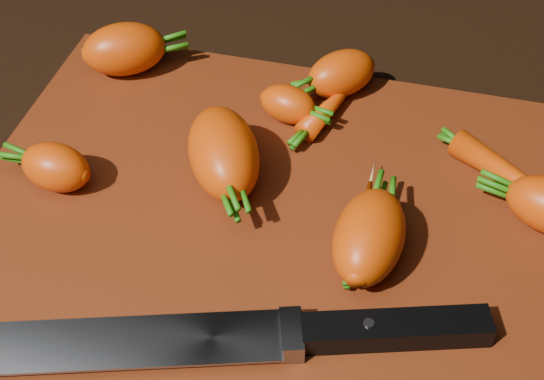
# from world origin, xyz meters

# --- Properties ---
(ground) EXTENTS (2.00, 2.00, 0.01)m
(ground) POSITION_xyz_m (0.00, 0.00, -0.01)
(ground) COLOR black
(cutting_board) EXTENTS (0.50, 0.40, 0.01)m
(cutting_board) POSITION_xyz_m (0.00, 0.00, 0.01)
(cutting_board) COLOR #5F250E
(cutting_board) RESTS_ON ground
(carrot_0) EXTENTS (0.09, 0.08, 0.05)m
(carrot_0) POSITION_xyz_m (-0.18, 0.15, 0.04)
(carrot_0) COLOR #C43C07
(carrot_0) RESTS_ON cutting_board
(carrot_1) EXTENTS (0.06, 0.05, 0.04)m
(carrot_1) POSITION_xyz_m (-0.18, -0.01, 0.03)
(carrot_1) COLOR #C43C07
(carrot_1) RESTS_ON cutting_board
(carrot_2) EXTENTS (0.10, 0.12, 0.06)m
(carrot_2) POSITION_xyz_m (-0.05, 0.03, 0.04)
(carrot_2) COLOR #C43C07
(carrot_2) RESTS_ON cutting_board
(carrot_3) EXTENTS (0.06, 0.09, 0.05)m
(carrot_3) POSITION_xyz_m (0.08, -0.03, 0.04)
(carrot_3) COLOR #C43C07
(carrot_3) RESTS_ON cutting_board
(carrot_4) EXTENTS (0.08, 0.08, 0.04)m
(carrot_4) POSITION_xyz_m (0.03, 0.17, 0.03)
(carrot_4) COLOR #C43C07
(carrot_4) RESTS_ON cutting_board
(carrot_5) EXTENTS (0.06, 0.05, 0.03)m
(carrot_5) POSITION_xyz_m (-0.01, 0.12, 0.03)
(carrot_5) COLOR #C43C07
(carrot_5) RESTS_ON cutting_board
(carrot_7) EXTENTS (0.05, 0.10, 0.02)m
(carrot_7) POSITION_xyz_m (0.03, 0.14, 0.02)
(carrot_7) COLOR #C43C07
(carrot_7) RESTS_ON cutting_board
(carrot_8) EXTENTS (0.13, 0.10, 0.03)m
(carrot_8) POSITION_xyz_m (0.20, 0.07, 0.02)
(carrot_8) COLOR #C43C07
(carrot_8) RESTS_ON cutting_board
(carrot_9) EXTENTS (0.02, 0.09, 0.02)m
(carrot_9) POSITION_xyz_m (0.08, 0.00, 0.02)
(carrot_9) COLOR #C43C07
(carrot_9) RESTS_ON cutting_board
(knife) EXTENTS (0.37, 0.14, 0.02)m
(knife) POSITION_xyz_m (-0.05, -0.14, 0.02)
(knife) COLOR gray
(knife) RESTS_ON cutting_board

